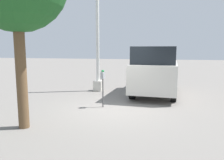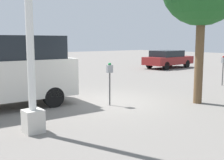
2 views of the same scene
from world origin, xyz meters
The scene contains 4 objects.
ground_plane centered at (0.00, 0.00, 0.00)m, with size 80.00×80.00×0.00m, color slate.
parking_meter_near centered at (0.29, 0.42, 1.07)m, with size 0.21×0.13×1.45m.
lamp_post centered at (3.45, 1.55, 2.21)m, with size 0.44×0.44×6.22m.
parked_van centered at (3.25, -1.47, 1.24)m, with size 4.71×2.24×2.33m.
Camera 1 is at (-7.65, -1.75, 2.23)m, focal length 35.00 mm.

